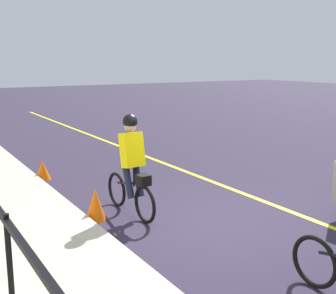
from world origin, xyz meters
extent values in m
plane|color=#282134|center=(0.00, 0.00, 0.00)|extent=(80.00, 80.00, 0.00)
cube|color=yellow|center=(0.00, -1.60, 0.00)|extent=(36.00, 0.12, 0.01)
cube|color=#ADA694|center=(0.00, 3.40, 0.07)|extent=(40.00, 3.20, 0.15)
torus|color=black|center=(1.70, 0.97, 0.33)|extent=(0.66, 0.08, 0.66)
torus|color=black|center=(0.65, 0.94, 0.33)|extent=(0.66, 0.08, 0.66)
cube|color=black|center=(1.17, 0.96, 0.58)|extent=(0.93, 0.07, 0.24)
cylinder|color=black|center=(1.02, 0.95, 0.73)|extent=(0.03, 0.03, 0.35)
cube|color=yellow|center=(1.07, 0.96, 1.21)|extent=(0.35, 0.37, 0.63)
sphere|color=tan|center=(1.12, 0.96, 1.62)|extent=(0.22, 0.22, 0.22)
sphere|color=black|center=(1.12, 0.96, 1.70)|extent=(0.26, 0.26, 0.26)
cylinder|color=#191E38|center=(1.05, 1.05, 0.68)|extent=(0.34, 0.13, 0.65)
cylinder|color=#191E38|center=(1.06, 0.85, 0.68)|extent=(0.34, 0.13, 0.65)
cube|color=black|center=(0.70, 0.94, 0.75)|extent=(0.25, 0.21, 0.18)
torus|color=black|center=(-2.31, 0.22, 0.33)|extent=(0.66, 0.08, 0.66)
cone|color=#EF5F07|center=(4.31, 1.64, 0.23)|extent=(0.36, 0.36, 0.46)
cone|color=#F55E0A|center=(1.23, 1.60, 0.28)|extent=(0.36, 0.36, 0.56)
camera|label=1|loc=(-5.56, 4.32, 2.74)|focal=46.66mm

